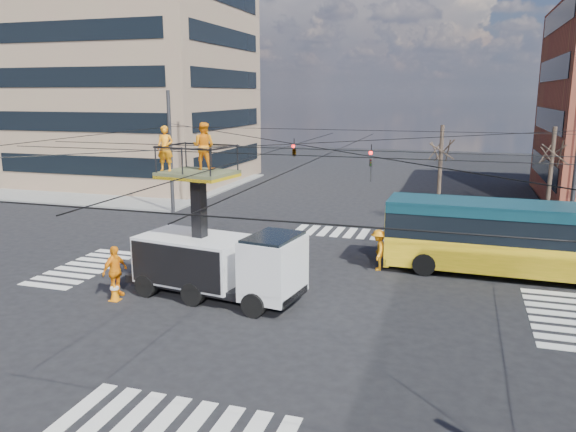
% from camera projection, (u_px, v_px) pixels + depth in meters
% --- Properties ---
extents(ground, '(120.00, 120.00, 0.00)m').
position_uv_depth(ground, '(294.00, 290.00, 22.77)').
color(ground, black).
rests_on(ground, ground).
extents(sidewalk_nw, '(18.00, 18.00, 0.12)m').
position_uv_depth(sidewalk_nw, '(131.00, 185.00, 48.42)').
color(sidewalk_nw, slate).
rests_on(sidewalk_nw, ground).
extents(crosswalks, '(22.40, 22.40, 0.02)m').
position_uv_depth(crosswalks, '(294.00, 289.00, 22.77)').
color(crosswalks, silver).
rests_on(crosswalks, ground).
extents(building_tower, '(18.06, 16.06, 30.00)m').
position_uv_depth(building_tower, '(130.00, 8.00, 48.28)').
color(building_tower, '#92725D').
rests_on(building_tower, ground).
extents(overhead_network, '(24.24, 24.24, 8.00)m').
position_uv_depth(overhead_network, '(296.00, 184.00, 22.25)').
color(overhead_network, '#2D2D30').
rests_on(overhead_network, ground).
extents(tree_a, '(2.00, 2.00, 6.00)m').
position_uv_depth(tree_a, '(441.00, 149.00, 32.94)').
color(tree_a, '#382B21').
rests_on(tree_a, ground).
extents(tree_b, '(2.00, 2.00, 6.00)m').
position_uv_depth(tree_b, '(553.00, 152.00, 31.21)').
color(tree_b, '#382B21').
rests_on(tree_b, ground).
extents(utility_truck, '(7.26, 3.45, 6.73)m').
position_uv_depth(utility_truck, '(218.00, 244.00, 21.49)').
color(utility_truck, black).
rests_on(utility_truck, ground).
extents(city_bus, '(11.78, 2.84, 3.20)m').
position_uv_depth(city_bus, '(525.00, 238.00, 24.05)').
color(city_bus, gold).
rests_on(city_bus, ground).
extents(traffic_cone, '(0.36, 0.36, 0.77)m').
position_uv_depth(traffic_cone, '(115.00, 291.00, 21.51)').
color(traffic_cone, orange).
rests_on(traffic_cone, ground).
extents(worker_ground, '(0.75, 1.27, 2.04)m').
position_uv_depth(worker_ground, '(115.00, 271.00, 21.83)').
color(worker_ground, orange).
rests_on(worker_ground, ground).
extents(flagger, '(0.86, 1.29, 1.86)m').
position_uv_depth(flagger, '(378.00, 250.00, 25.14)').
color(flagger, orange).
rests_on(flagger, ground).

